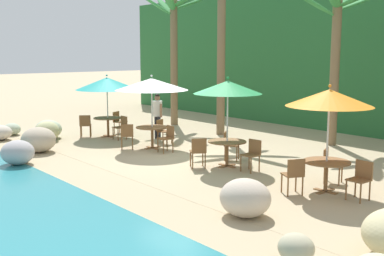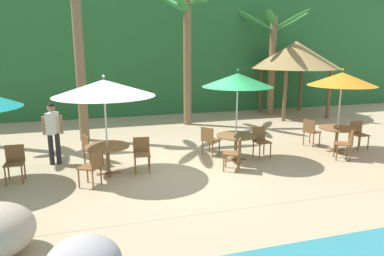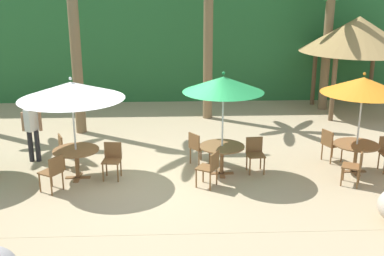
{
  "view_description": "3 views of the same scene",
  "coord_description": "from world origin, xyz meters",
  "px_view_note": "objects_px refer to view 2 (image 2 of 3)",
  "views": [
    {
      "loc": [
        11.25,
        -9.22,
        3.27
      ],
      "look_at": [
        -0.07,
        0.28,
        0.93
      ],
      "focal_mm": 45.55,
      "sensor_mm": 36.0,
      "label": 1
    },
    {
      "loc": [
        -2.44,
        -8.54,
        3.11
      ],
      "look_at": [
        0.19,
        0.37,
        1.01
      ],
      "focal_mm": 33.11,
      "sensor_mm": 36.0,
      "label": 2
    },
    {
      "loc": [
        0.25,
        -10.55,
        4.57
      ],
      "look_at": [
        0.73,
        0.53,
        1.13
      ],
      "focal_mm": 44.29,
      "sensor_mm": 36.0,
      "label": 3
    }
  ],
  "objects_px": {
    "chair_teal_seaward": "(15,161)",
    "chair_white_seaward": "(142,152)",
    "chair_green_seaward": "(261,139)",
    "chair_white_left": "(93,165)",
    "chair_orange_seaward": "(358,133)",
    "dining_table_green": "(236,139)",
    "palm_tree_fourth": "(273,43)",
    "dining_table_white": "(107,151)",
    "chair_green_left": "(235,152)",
    "dining_table_orange": "(337,132)",
    "waiter_in_white": "(53,129)",
    "chair_white_inland": "(90,148)",
    "palapa_hut": "(296,55)",
    "chair_orange_inland": "(311,130)",
    "umbrella_green": "(238,80)",
    "chair_green_inland": "(209,139)",
    "palm_tree_third": "(187,36)",
    "umbrella_white": "(104,88)",
    "chair_orange_left": "(346,142)",
    "umbrella_orange": "(342,79)"
  },
  "relations": [
    {
      "from": "umbrella_orange",
      "to": "chair_orange_seaward",
      "type": "xyz_separation_m",
      "value": [
        0.85,
        0.07,
        -1.7
      ]
    },
    {
      "from": "palm_tree_third",
      "to": "palm_tree_fourth",
      "type": "relative_size",
      "value": 1.1
    },
    {
      "from": "chair_white_seaward",
      "to": "chair_green_seaward",
      "type": "bearing_deg",
      "value": 4.15
    },
    {
      "from": "chair_orange_seaward",
      "to": "chair_orange_inland",
      "type": "distance_m",
      "value": 1.43
    },
    {
      "from": "dining_table_orange",
      "to": "chair_orange_seaward",
      "type": "bearing_deg",
      "value": 4.85
    },
    {
      "from": "chair_white_inland",
      "to": "chair_orange_inland",
      "type": "height_order",
      "value": "same"
    },
    {
      "from": "chair_green_left",
      "to": "chair_white_inland",
      "type": "bearing_deg",
      "value": 158.56
    },
    {
      "from": "chair_white_left",
      "to": "waiter_in_white",
      "type": "bearing_deg",
      "value": 116.22
    },
    {
      "from": "chair_green_inland",
      "to": "palm_tree_fourth",
      "type": "xyz_separation_m",
      "value": [
        4.96,
        5.5,
        2.82
      ]
    },
    {
      "from": "umbrella_orange",
      "to": "dining_table_orange",
      "type": "relative_size",
      "value": 2.3
    },
    {
      "from": "chair_white_inland",
      "to": "chair_white_left",
      "type": "xyz_separation_m",
      "value": [
        0.05,
        -1.51,
        0.0
      ]
    },
    {
      "from": "dining_table_white",
      "to": "chair_white_inland",
      "type": "height_order",
      "value": "chair_white_inland"
    },
    {
      "from": "palapa_hut",
      "to": "dining_table_white",
      "type": "bearing_deg",
      "value": -146.8
    },
    {
      "from": "chair_green_left",
      "to": "waiter_in_white",
      "type": "bearing_deg",
      "value": 157.56
    },
    {
      "from": "chair_white_seaward",
      "to": "chair_orange_seaward",
      "type": "height_order",
      "value": "same"
    },
    {
      "from": "dining_table_white",
      "to": "chair_orange_inland",
      "type": "bearing_deg",
      "value": 7.48
    },
    {
      "from": "chair_white_seaward",
      "to": "chair_orange_left",
      "type": "xyz_separation_m",
      "value": [
        5.7,
        -0.71,
        0.0
      ]
    },
    {
      "from": "chair_teal_seaward",
      "to": "dining_table_orange",
      "type": "relative_size",
      "value": 0.79
    },
    {
      "from": "chair_white_left",
      "to": "dining_table_orange",
      "type": "bearing_deg",
      "value": 6.82
    },
    {
      "from": "chair_teal_seaward",
      "to": "chair_white_seaward",
      "type": "distance_m",
      "value": 3.0
    },
    {
      "from": "chair_green_left",
      "to": "chair_orange_left",
      "type": "height_order",
      "value": "same"
    },
    {
      "from": "chair_white_inland",
      "to": "palapa_hut",
      "type": "height_order",
      "value": "palapa_hut"
    },
    {
      "from": "chair_teal_seaward",
      "to": "dining_table_white",
      "type": "relative_size",
      "value": 0.79
    },
    {
      "from": "chair_green_seaward",
      "to": "waiter_in_white",
      "type": "distance_m",
      "value": 5.8
    },
    {
      "from": "chair_white_left",
      "to": "umbrella_green",
      "type": "height_order",
      "value": "umbrella_green"
    },
    {
      "from": "chair_white_left",
      "to": "chair_orange_seaward",
      "type": "xyz_separation_m",
      "value": [
        8.08,
        0.94,
        0.0
      ]
    },
    {
      "from": "chair_orange_seaward",
      "to": "chair_green_inland",
      "type": "bearing_deg",
      "value": 173.05
    },
    {
      "from": "chair_green_left",
      "to": "chair_orange_left",
      "type": "xyz_separation_m",
      "value": [
        3.38,
        -0.04,
        0.0
      ]
    },
    {
      "from": "dining_table_white",
      "to": "chair_green_left",
      "type": "distance_m",
      "value": 3.24
    },
    {
      "from": "dining_table_green",
      "to": "dining_table_orange",
      "type": "bearing_deg",
      "value": -0.3
    },
    {
      "from": "chair_orange_seaward",
      "to": "chair_teal_seaward",
      "type": "bearing_deg",
      "value": -179.7
    },
    {
      "from": "dining_table_orange",
      "to": "palm_tree_fourth",
      "type": "relative_size",
      "value": 0.23
    },
    {
      "from": "chair_green_seaward",
      "to": "chair_teal_seaward",
      "type": "bearing_deg",
      "value": -178.74
    },
    {
      "from": "chair_teal_seaward",
      "to": "waiter_in_white",
      "type": "xyz_separation_m",
      "value": [
        0.8,
        1.08,
        0.47
      ]
    },
    {
      "from": "palm_tree_fourth",
      "to": "chair_green_seaward",
      "type": "bearing_deg",
      "value": -120.64
    },
    {
      "from": "chair_green_left",
      "to": "palm_tree_fourth",
      "type": "relative_size",
      "value": 0.18
    },
    {
      "from": "chair_green_seaward",
      "to": "chair_orange_inland",
      "type": "xyz_separation_m",
      "value": [
        2.09,
        0.59,
        0.0
      ]
    },
    {
      "from": "chair_white_inland",
      "to": "chair_orange_seaward",
      "type": "relative_size",
      "value": 1.0
    },
    {
      "from": "palm_tree_fourth",
      "to": "palapa_hut",
      "type": "height_order",
      "value": "palm_tree_fourth"
    },
    {
      "from": "chair_white_left",
      "to": "palm_tree_fourth",
      "type": "xyz_separation_m",
      "value": [
        8.29,
        7.02,
        2.82
      ]
    },
    {
      "from": "dining_table_green",
      "to": "palm_tree_fourth",
      "type": "xyz_separation_m",
      "value": [
        4.39,
        6.14,
        2.72
      ]
    },
    {
      "from": "chair_white_seaward",
      "to": "chair_white_inland",
      "type": "relative_size",
      "value": 1.0
    },
    {
      "from": "dining_table_white",
      "to": "umbrella_green",
      "type": "relative_size",
      "value": 0.43
    },
    {
      "from": "chair_white_seaward",
      "to": "chair_orange_seaward",
      "type": "bearing_deg",
      "value": 1.36
    },
    {
      "from": "chair_orange_left",
      "to": "dining_table_orange",
      "type": "bearing_deg",
      "value": 68.9
    },
    {
      "from": "umbrella_white",
      "to": "umbrella_green",
      "type": "bearing_deg",
      "value": 1.84
    },
    {
      "from": "umbrella_white",
      "to": "waiter_in_white",
      "type": "xyz_separation_m",
      "value": [
        -1.34,
        1.2,
        -1.19
      ]
    },
    {
      "from": "chair_green_seaward",
      "to": "chair_white_inland",
      "type": "bearing_deg",
      "value": 174.23
    },
    {
      "from": "chair_green_left",
      "to": "chair_orange_left",
      "type": "relative_size",
      "value": 1.0
    },
    {
      "from": "dining_table_green",
      "to": "chair_green_seaward",
      "type": "bearing_deg",
      "value": 9.9
    }
  ]
}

